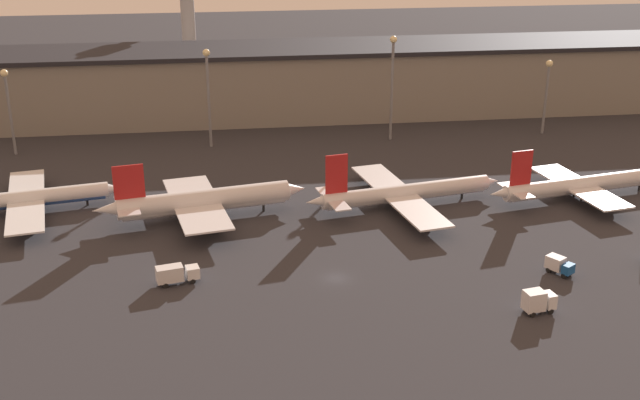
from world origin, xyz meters
The scene contains 14 objects.
ground centered at (0.00, 0.00, 0.00)m, with size 600.00×600.00×0.00m, color #2D2D33.
terminal_building centered at (0.00, 101.62, 9.94)m, with size 232.17×25.25×19.78m.
airplane_0 centered at (-56.88, 37.09, 2.89)m, with size 35.76×36.21×11.73m.
airplane_1 centered at (-22.33, 28.95, 3.71)m, with size 42.25×30.94×12.71m.
airplane_2 centered at (18.59, 30.25, 2.92)m, with size 42.75×37.58×12.65m.
airplane_3 centered at (57.52, 29.90, 2.97)m, with size 45.27×27.88×12.06m.
service_vehicle_0 centered at (37.97, -3.14, 1.66)m, with size 4.40×5.09×2.96m.
service_vehicle_1 centered at (-26.65, 1.57, 1.85)m, with size 7.40×3.74×3.29m.
service_vehicle_5 centered at (29.32, -15.50, 2.08)m, with size 5.35×3.27×3.84m.
lamp_post_0 centered at (-68.22, 75.64, 13.73)m, with size 1.80×1.80×21.09m.
lamp_post_1 centered at (-20.60, 75.64, 15.73)m, with size 1.80×1.80×24.68m.
lamp_post_2 centered at (25.59, 75.64, 16.88)m, with size 1.80×1.80×26.79m.
lamp_post_3 centered at (66.82, 75.64, 12.89)m, with size 1.80×1.80×19.62m.
control_tower centered at (-26.57, 142.33, 24.84)m, with size 9.00×9.00×42.74m.
Camera 1 is at (-18.33, -119.46, 62.55)m, focal length 45.00 mm.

